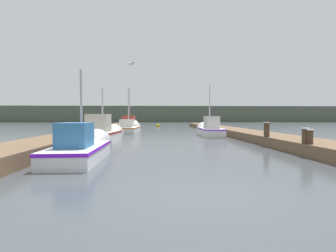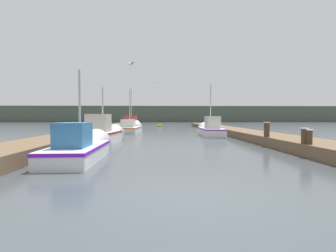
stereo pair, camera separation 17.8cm
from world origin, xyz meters
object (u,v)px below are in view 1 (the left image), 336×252
at_px(fishing_boat_4, 130,125).
at_px(mooring_piling_2, 305,142).
at_px(seagull_1, 155,83).
at_px(fishing_boat_0, 83,148).
at_px(fishing_boat_1, 103,134).
at_px(seagull_lead, 131,64).
at_px(fishing_boat_3, 129,128).
at_px(mooring_piling_1, 267,134).
at_px(channel_buoy, 158,126).
at_px(fishing_boat_2, 209,129).
at_px(mooring_piling_0, 310,143).

distance_m(fishing_boat_4, mooring_piling_2, 21.81).
bearing_deg(seagull_1, mooring_piling_2, 133.71).
distance_m(fishing_boat_0, seagull_1, 15.32).
distance_m(fishing_boat_0, fishing_boat_1, 5.27).
distance_m(fishing_boat_1, seagull_lead, 4.30).
bearing_deg(fishing_boat_0, fishing_boat_1, 92.50).
relative_size(fishing_boat_1, fishing_boat_3, 0.92).
bearing_deg(seagull_1, mooring_piling_1, 139.20).
bearing_deg(fishing_boat_0, channel_buoy, 83.22).
bearing_deg(fishing_boat_2, fishing_boat_4, 130.44).
xyz_separation_m(mooring_piling_0, channel_buoy, (-5.26, 28.96, -0.37)).
relative_size(mooring_piling_0, mooring_piling_2, 0.96).
distance_m(fishing_boat_0, seagull_lead, 5.40).
relative_size(fishing_boat_0, fishing_boat_4, 0.87).
height_order(mooring_piling_2, channel_buoy, mooring_piling_2).
bearing_deg(fishing_boat_1, fishing_boat_3, 93.06).
height_order(fishing_boat_0, fishing_boat_4, fishing_boat_4).
height_order(fishing_boat_0, seagull_1, seagull_1).
distance_m(mooring_piling_0, seagull_1, 16.29).
bearing_deg(mooring_piling_1, seagull_1, 116.60).
bearing_deg(fishing_boat_4, fishing_boat_0, -88.25).
height_order(fishing_boat_0, seagull_lead, seagull_lead).
xyz_separation_m(fishing_boat_0, seagull_1, (2.57, 14.51, 4.19)).
relative_size(fishing_boat_1, seagull_1, 8.47).
relative_size(fishing_boat_2, mooring_piling_2, 5.08).
bearing_deg(seagull_1, fishing_boat_2, 164.23).
height_order(fishing_boat_4, mooring_piling_1, fishing_boat_4).
relative_size(fishing_boat_2, fishing_boat_4, 1.00).
height_order(mooring_piling_0, mooring_piling_2, mooring_piling_2).
distance_m(fishing_boat_3, seagull_1, 4.98).
distance_m(fishing_boat_1, seagull_1, 10.51).
distance_m(mooring_piling_0, mooring_piling_2, 0.17).
distance_m(mooring_piling_2, seagull_lead, 8.53).
bearing_deg(seagull_1, fishing_boat_1, 95.36).
relative_size(fishing_boat_4, seagull_1, 9.96).
distance_m(fishing_boat_4, mooring_piling_1, 18.76).
bearing_deg(seagull_lead, mooring_piling_2, 21.95).
bearing_deg(mooring_piling_1, fishing_boat_1, 167.04).
relative_size(fishing_boat_3, seagull_lead, 10.13).
bearing_deg(fishing_boat_4, seagull_lead, -83.34).
bearing_deg(fishing_boat_4, fishing_boat_3, -84.45).
bearing_deg(seagull_lead, channel_buoy, 136.65).
relative_size(fishing_boat_3, mooring_piling_0, 4.89).
height_order(fishing_boat_4, channel_buoy, fishing_boat_4).
xyz_separation_m(mooring_piling_2, seagull_1, (-5.62, 14.56, 4.03)).
xyz_separation_m(fishing_boat_2, mooring_piling_2, (1.31, -11.14, 0.08)).
relative_size(fishing_boat_4, channel_buoy, 5.28).
xyz_separation_m(fishing_boat_4, seagull_1, (2.76, -5.57, 4.07)).
height_order(fishing_boat_1, mooring_piling_1, fishing_boat_1).
xyz_separation_m(fishing_boat_1, fishing_boat_2, (7.19, 5.84, -0.03)).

